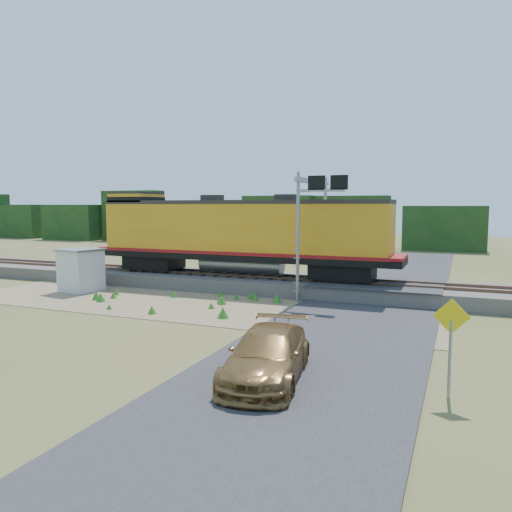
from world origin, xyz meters
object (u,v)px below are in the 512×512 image
at_px(shed, 81,270).
at_px(car, 267,355).
at_px(locomotive, 237,233).
at_px(road_sign, 451,336).
at_px(signal_gantry, 316,205).

xyz_separation_m(shed, car, (15.84, -9.96, -0.56)).
distance_m(locomotive, road_sign, 19.11).
bearing_deg(locomotive, road_sign, -48.05).
height_order(shed, car, shed).
distance_m(locomotive, signal_gantry, 5.52).
bearing_deg(shed, locomotive, 39.17).
bearing_deg(road_sign, car, -174.53).
bearing_deg(car, signal_gantry, 90.99).
relative_size(shed, signal_gantry, 0.37).
bearing_deg(car, locomotive, 108.60).
xyz_separation_m(locomotive, signal_gantry, (5.20, -0.66, 1.73)).
bearing_deg(car, road_sign, -3.73).
height_order(signal_gantry, car, signal_gantry).
distance_m(locomotive, shed, 9.61).
relative_size(locomotive, road_sign, 7.23).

